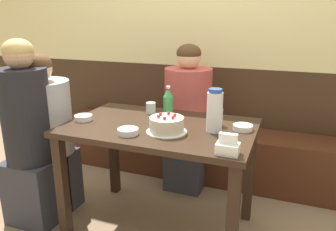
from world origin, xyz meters
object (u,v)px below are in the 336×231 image
soju_bottle (168,103)px  birthday_cake (167,125)px  person_teal_shirt (188,120)px  bowl_rice_small (83,118)px  bench_seat (196,151)px  person_pale_blue_shirt (30,142)px  bowl_soup_white (128,131)px  person_grey_tee (46,137)px  glass_water_tall (218,117)px  bowl_side_dish (243,127)px  glass_tumbler_short (151,108)px  napkin_holder (228,147)px  water_pitcher (215,111)px

soju_bottle → birthday_cake: bearing=-70.9°
person_teal_shirt → bowl_rice_small: bearing=-33.9°
bench_seat → person_pale_blue_shirt: person_pale_blue_shirt is taller
bench_seat → birthday_cake: size_ratio=10.97×
bowl_soup_white → person_teal_shirt: person_teal_shirt is taller
bowl_soup_white → person_grey_tee: person_grey_tee is taller
bench_seat → glass_water_tall: (0.33, -0.71, 0.56)m
person_grey_tee → bowl_soup_white: bearing=-11.7°
soju_bottle → bench_seat: bearing=90.0°
bowl_side_dish → person_grey_tee: size_ratio=0.10×
bowl_rice_small → person_grey_tee: (-0.34, 0.02, -0.19)m
glass_tumbler_short → person_grey_tee: 0.77m
bowl_soup_white → bowl_side_dish: bowl_soup_white is taller
soju_bottle → glass_water_tall: size_ratio=2.11×
bowl_rice_small → napkin_holder: bearing=-12.1°
birthday_cake → person_pale_blue_shirt: person_pale_blue_shirt is taller
bowl_side_dish → person_teal_shirt: bearing=133.5°
napkin_holder → bowl_side_dish: napkin_holder is taller
soju_bottle → bowl_soup_white: bearing=-106.0°
birthday_cake → glass_tumbler_short: birthday_cake is taller
person_teal_shirt → bowl_side_dish: bearing=43.5°
bowl_side_dish → bench_seat: bearing=123.4°
bench_seat → napkin_holder: size_ratio=23.39×
bench_seat → glass_tumbler_short: glass_tumbler_short is taller
person_teal_shirt → person_grey_tee: size_ratio=1.03×
bowl_rice_small → person_teal_shirt: 0.87m
bowl_rice_small → bowl_side_dish: bowl_rice_small is taller
bench_seat → bowl_side_dish: bearing=-56.6°
water_pitcher → bowl_rice_small: (-0.83, -0.09, -0.11)m
water_pitcher → bowl_soup_white: 0.51m
person_grey_tee → bowl_side_dish: bearing=6.7°
bowl_side_dish → person_teal_shirt: (-0.51, 0.54, -0.17)m
water_pitcher → glass_tumbler_short: (-0.49, 0.21, -0.09)m
water_pitcher → bowl_soup_white: water_pitcher is taller
bowl_rice_small → person_grey_tee: person_grey_tee is taller
soju_bottle → bowl_rice_small: size_ratio=1.87×
birthday_cake → water_pitcher: bearing=24.7°
bowl_side_dish → glass_tumbler_short: size_ratio=1.54×
napkin_holder → bowl_rice_small: (-0.97, 0.21, -0.02)m
person_teal_shirt → bench_seat: bearing=175.3°
soju_bottle → person_pale_blue_shirt: size_ratio=0.17×
soju_bottle → napkin_holder: 0.65m
water_pitcher → soju_bottle: (-0.34, 0.14, -0.02)m
water_pitcher → napkin_holder: size_ratio=2.29×
water_pitcher → person_pale_blue_shirt: (-1.17, -0.22, -0.27)m
bowl_rice_small → glass_tumbler_short: 0.46m
bench_seat → napkin_holder: 1.34m
bench_seat → glass_tumbler_short: (-0.15, -0.61, 0.54)m
bowl_soup_white → bowl_rice_small: 0.41m
glass_tumbler_short → napkin_holder: bearing=-39.0°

